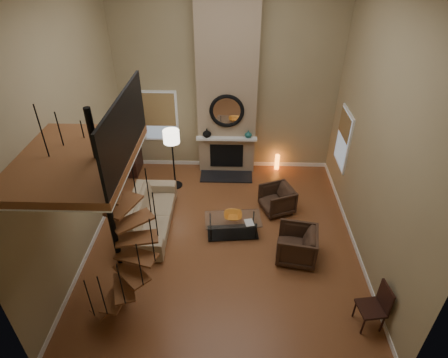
{
  "coord_description": "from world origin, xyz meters",
  "views": [
    {
      "loc": [
        0.21,
        -6.47,
        6.05
      ],
      "look_at": [
        0.0,
        0.4,
        1.4
      ],
      "focal_mm": 29.96,
      "sensor_mm": 36.0,
      "label": 1
    }
  ],
  "objects_px": {
    "armchair_near": "(279,199)",
    "coffee_table": "(233,224)",
    "sofa": "(150,213)",
    "floor_lamp": "(172,141)",
    "side_chair": "(377,305)",
    "accent_lamp": "(277,162)",
    "armchair_far": "(300,245)",
    "hutch": "(130,143)"
  },
  "relations": [
    {
      "from": "armchair_near",
      "to": "coffee_table",
      "type": "bearing_deg",
      "value": -72.84
    },
    {
      "from": "sofa",
      "to": "floor_lamp",
      "type": "relative_size",
      "value": 1.41
    },
    {
      "from": "floor_lamp",
      "to": "side_chair",
      "type": "xyz_separation_m",
      "value": [
        4.19,
        -4.28,
        -0.89
      ]
    },
    {
      "from": "floor_lamp",
      "to": "accent_lamp",
      "type": "xyz_separation_m",
      "value": [
        2.92,
        0.96,
        -1.16
      ]
    },
    {
      "from": "armchair_far",
      "to": "sofa",
      "type": "bearing_deg",
      "value": -95.15
    },
    {
      "from": "hutch",
      "to": "armchair_far",
      "type": "height_order",
      "value": "hutch"
    },
    {
      "from": "hutch",
      "to": "floor_lamp",
      "type": "distance_m",
      "value": 1.57
    },
    {
      "from": "sofa",
      "to": "armchair_near",
      "type": "height_order",
      "value": "sofa"
    },
    {
      "from": "hutch",
      "to": "sofa",
      "type": "height_order",
      "value": "hutch"
    },
    {
      "from": "hutch",
      "to": "armchair_near",
      "type": "height_order",
      "value": "hutch"
    },
    {
      "from": "hutch",
      "to": "coffee_table",
      "type": "distance_m",
      "value": 4.02
    },
    {
      "from": "coffee_table",
      "to": "side_chair",
      "type": "bearing_deg",
      "value": -42.56
    },
    {
      "from": "sofa",
      "to": "side_chair",
      "type": "bearing_deg",
      "value": -119.99
    },
    {
      "from": "hutch",
      "to": "armchair_far",
      "type": "bearing_deg",
      "value": -37.26
    },
    {
      "from": "sofa",
      "to": "armchair_far",
      "type": "height_order",
      "value": "sofa"
    },
    {
      "from": "floor_lamp",
      "to": "accent_lamp",
      "type": "relative_size",
      "value": 3.76
    },
    {
      "from": "floor_lamp",
      "to": "accent_lamp",
      "type": "bearing_deg",
      "value": 18.18
    },
    {
      "from": "coffee_table",
      "to": "hutch",
      "type": "bearing_deg",
      "value": 138.37
    },
    {
      "from": "hutch",
      "to": "armchair_far",
      "type": "distance_m",
      "value": 5.59
    },
    {
      "from": "side_chair",
      "to": "sofa",
      "type": "bearing_deg",
      "value": 150.67
    },
    {
      "from": "floor_lamp",
      "to": "armchair_near",
      "type": "bearing_deg",
      "value": -19.74
    },
    {
      "from": "hutch",
      "to": "sofa",
      "type": "relative_size",
      "value": 0.74
    },
    {
      "from": "armchair_near",
      "to": "accent_lamp",
      "type": "height_order",
      "value": "armchair_near"
    },
    {
      "from": "armchair_far",
      "to": "coffee_table",
      "type": "relative_size",
      "value": 0.63
    },
    {
      "from": "armchair_far",
      "to": "coffee_table",
      "type": "bearing_deg",
      "value": -106.59
    },
    {
      "from": "coffee_table",
      "to": "side_chair",
      "type": "distance_m",
      "value": 3.49
    },
    {
      "from": "armchair_near",
      "to": "side_chair",
      "type": "xyz_separation_m",
      "value": [
        1.39,
        -3.28,
        0.17
      ]
    },
    {
      "from": "accent_lamp",
      "to": "armchair_far",
      "type": "bearing_deg",
      "value": -87.26
    },
    {
      "from": "sofa",
      "to": "floor_lamp",
      "type": "height_order",
      "value": "floor_lamp"
    },
    {
      "from": "floor_lamp",
      "to": "accent_lamp",
      "type": "height_order",
      "value": "floor_lamp"
    },
    {
      "from": "floor_lamp",
      "to": "side_chair",
      "type": "distance_m",
      "value": 6.06
    },
    {
      "from": "side_chair",
      "to": "coffee_table",
      "type": "bearing_deg",
      "value": 137.44
    },
    {
      "from": "sofa",
      "to": "accent_lamp",
      "type": "height_order",
      "value": "sofa"
    },
    {
      "from": "hutch",
      "to": "armchair_near",
      "type": "distance_m",
      "value": 4.51
    },
    {
      "from": "sofa",
      "to": "floor_lamp",
      "type": "xyz_separation_m",
      "value": [
        0.35,
        1.73,
        1.02
      ]
    },
    {
      "from": "hutch",
      "to": "armchair_near",
      "type": "xyz_separation_m",
      "value": [
        4.13,
        -1.71,
        -0.6
      ]
    },
    {
      "from": "hutch",
      "to": "sofa",
      "type": "xyz_separation_m",
      "value": [
        0.98,
        -2.43,
        -0.55
      ]
    },
    {
      "from": "sofa",
      "to": "coffee_table",
      "type": "relative_size",
      "value": 1.82
    },
    {
      "from": "armchair_far",
      "to": "coffee_table",
      "type": "height_order",
      "value": "armchair_far"
    },
    {
      "from": "armchair_far",
      "to": "floor_lamp",
      "type": "bearing_deg",
      "value": -120.73
    },
    {
      "from": "side_chair",
      "to": "hutch",
      "type": "bearing_deg",
      "value": 137.94
    },
    {
      "from": "sofa",
      "to": "side_chair",
      "type": "xyz_separation_m",
      "value": [
        4.55,
        -2.55,
        0.13
      ]
    }
  ]
}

